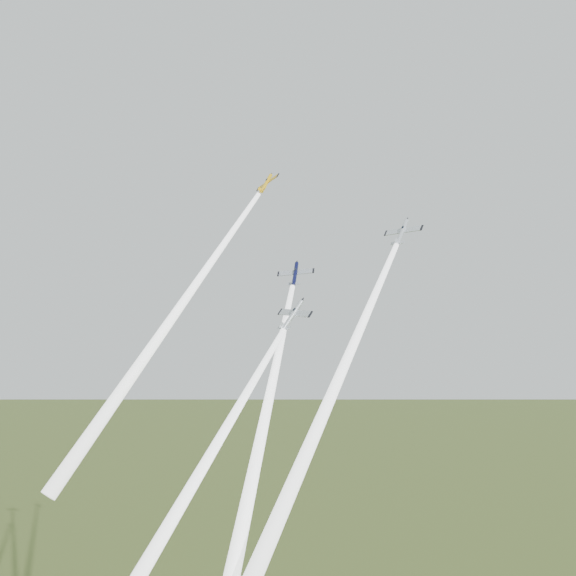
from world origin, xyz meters
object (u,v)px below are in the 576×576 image
Objects in this scene: plane_silver_low at (293,315)px; plane_navy at (295,274)px; plane_yellow at (266,183)px; plane_silver_right at (402,232)px.

plane_navy is at bearing 134.98° from plane_silver_low.
plane_yellow reaches higher than plane_silver_low.
plane_silver_low is at bearing -29.27° from plane_yellow.
plane_yellow is at bearing -179.68° from plane_silver_right.
plane_yellow reaches higher than plane_navy.
plane_yellow is at bearing 129.39° from plane_navy.
plane_navy is at bearing -161.39° from plane_silver_right.
plane_silver_right reaches higher than plane_navy.
plane_silver_low is (7.10, -10.02, -8.08)m from plane_navy.
plane_silver_right is (19.20, 6.01, 6.76)m from plane_navy.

